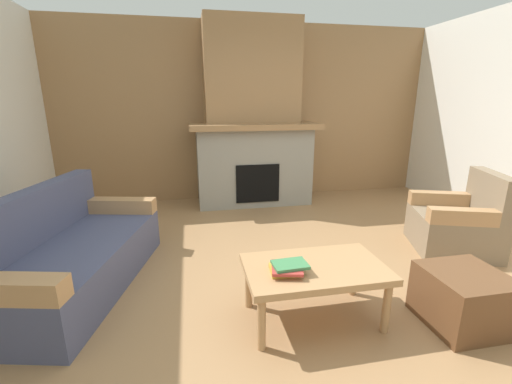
{
  "coord_description": "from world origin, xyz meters",
  "views": [
    {
      "loc": [
        -0.95,
        -2.44,
        1.57
      ],
      "look_at": [
        -0.29,
        0.92,
        0.62
      ],
      "focal_mm": 23.59,
      "sensor_mm": 36.0,
      "label": 1
    }
  ],
  "objects_px": {
    "couch": "(70,256)",
    "armchair": "(458,223)",
    "ottoman": "(463,298)",
    "coffee_table": "(315,272)",
    "fireplace": "(253,127)"
  },
  "relations": [
    {
      "from": "coffee_table",
      "to": "ottoman",
      "type": "relative_size",
      "value": 1.92
    },
    {
      "from": "couch",
      "to": "armchair",
      "type": "xyz_separation_m",
      "value": [
        3.83,
        0.02,
        0.01
      ]
    },
    {
      "from": "couch",
      "to": "armchair",
      "type": "relative_size",
      "value": 2.01
    },
    {
      "from": "fireplace",
      "to": "ottoman",
      "type": "distance_m",
      "value": 3.54
    },
    {
      "from": "couch",
      "to": "coffee_table",
      "type": "relative_size",
      "value": 1.94
    },
    {
      "from": "armchair",
      "to": "ottoman",
      "type": "distance_m",
      "value": 1.43
    },
    {
      "from": "couch",
      "to": "ottoman",
      "type": "relative_size",
      "value": 3.74
    },
    {
      "from": "fireplace",
      "to": "coffee_table",
      "type": "xyz_separation_m",
      "value": [
        -0.12,
        -3.03,
        -0.79
      ]
    },
    {
      "from": "fireplace",
      "to": "coffee_table",
      "type": "bearing_deg",
      "value": -92.21
    },
    {
      "from": "couch",
      "to": "coffee_table",
      "type": "height_order",
      "value": "couch"
    },
    {
      "from": "couch",
      "to": "coffee_table",
      "type": "xyz_separation_m",
      "value": [
        1.88,
        -0.82,
        0.09
      ]
    },
    {
      "from": "armchair",
      "to": "coffee_table",
      "type": "bearing_deg",
      "value": -156.55
    },
    {
      "from": "armchair",
      "to": "ottoman",
      "type": "relative_size",
      "value": 1.86
    },
    {
      "from": "fireplace",
      "to": "couch",
      "type": "xyz_separation_m",
      "value": [
        -2.0,
        -2.2,
        -0.88
      ]
    },
    {
      "from": "armchair",
      "to": "ottoman",
      "type": "height_order",
      "value": "armchair"
    }
  ]
}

